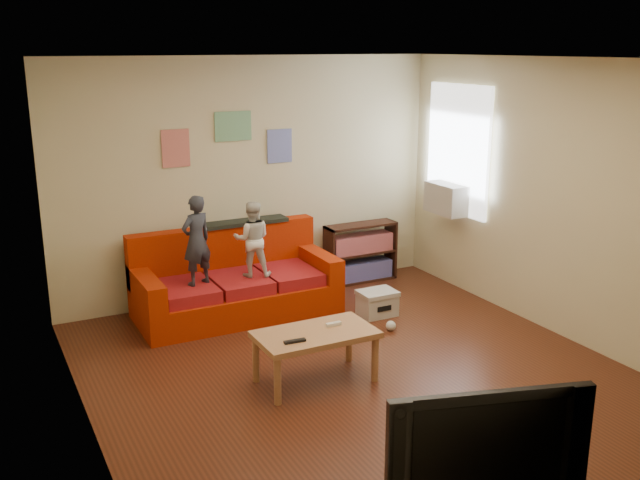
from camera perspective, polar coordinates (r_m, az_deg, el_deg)
name	(u,v)px	position (r m, az deg, el deg)	size (l,w,h in m)	color
room_shell	(364,228)	(5.88, 3.56, 0.99)	(4.52, 5.02, 2.72)	#4F2212
sofa	(235,285)	(7.73, -6.84, -3.58)	(2.12, 0.97, 0.93)	#A52203
child_a	(196,240)	(7.26, -9.85, -0.04)	(0.34, 0.22, 0.92)	#292D39
child_b	(252,239)	(7.47, -5.45, 0.08)	(0.39, 0.30, 0.80)	silver
coffee_table	(316,339)	(6.11, -0.36, -7.92)	(1.01, 0.56, 0.46)	#B1794C
remote	(295,341)	(5.88, -2.03, -8.09)	(0.18, 0.05, 0.02)	black
game_controller	(334,324)	(6.20, 1.09, -6.74)	(0.14, 0.04, 0.03)	silver
bookshelf	(360,256)	(8.71, 3.25, -1.25)	(0.90, 0.27, 0.72)	black
window	(458,150)	(8.40, 10.98, 7.09)	(0.04, 1.08, 1.48)	white
ac_unit	(447,199)	(8.42, 10.15, 3.28)	(0.28, 0.55, 0.35)	#B7B2A3
artwork_left	(176,148)	(7.73, -11.47, 7.20)	(0.30, 0.01, 0.40)	#D87266
artwork_center	(233,126)	(7.90, -6.97, 9.03)	(0.42, 0.01, 0.32)	#72B27F
artwork_right	(280,146)	(8.14, -3.25, 7.52)	(0.30, 0.01, 0.38)	#727FCC
file_box	(377,303)	(7.67, 4.60, -5.04)	(0.40, 0.30, 0.27)	beige
television	(481,436)	(4.06, 12.76, -15.08)	(1.12, 0.15, 0.64)	black
tissue	(391,326)	(7.32, 5.69, -6.84)	(0.10, 0.10, 0.10)	silver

